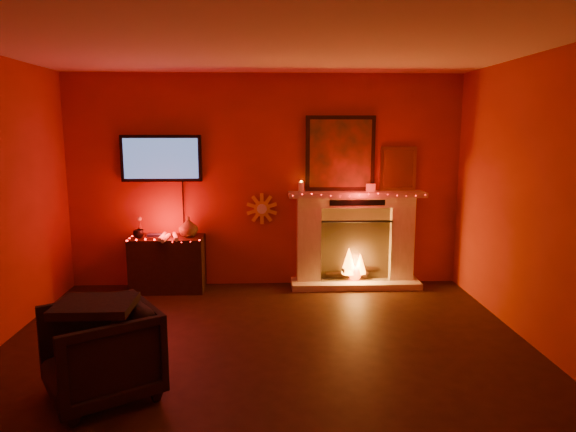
# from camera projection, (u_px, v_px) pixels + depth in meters

# --- Properties ---
(room) EXTENTS (5.00, 5.00, 5.00)m
(room) POSITION_uv_depth(u_px,v_px,m) (265.00, 213.00, 4.09)
(room) COLOR black
(room) RESTS_ON ground
(floor) EXTENTS (5.00, 5.00, 0.00)m
(floor) POSITION_uv_depth(u_px,v_px,m) (267.00, 371.00, 4.32)
(floor) COLOR black
(floor) RESTS_ON ground
(fireplace) EXTENTS (1.72, 0.40, 2.18)m
(fireplace) POSITION_uv_depth(u_px,v_px,m) (355.00, 230.00, 6.60)
(fireplace) COLOR beige
(fireplace) RESTS_ON floor
(tv) EXTENTS (1.00, 0.07, 1.24)m
(tv) POSITION_uv_depth(u_px,v_px,m) (161.00, 159.00, 6.40)
(tv) COLOR black
(tv) RESTS_ON room
(sunburst_clock) EXTENTS (0.40, 0.03, 0.40)m
(sunburst_clock) POSITION_uv_depth(u_px,v_px,m) (262.00, 209.00, 6.59)
(sunburst_clock) COLOR gold
(sunburst_clock) RESTS_ON room
(console_table) EXTENTS (0.90, 0.58, 0.93)m
(console_table) POSITION_uv_depth(u_px,v_px,m) (168.00, 261.00, 6.43)
(console_table) COLOR black
(console_table) RESTS_ON floor
(armchair) EXTENTS (1.06, 1.05, 0.71)m
(armchair) POSITION_uv_depth(u_px,v_px,m) (101.00, 352.00, 3.86)
(armchair) COLOR black
(armchair) RESTS_ON floor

